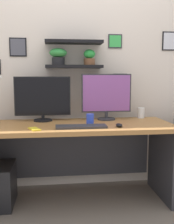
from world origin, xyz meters
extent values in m
plane|color=#70665B|center=(0.00, 0.00, 0.00)|extent=(8.00, 8.00, 0.00)
cube|color=beige|center=(0.00, 0.44, 1.35)|extent=(4.40, 0.04, 2.70)
cube|color=black|center=(0.00, 0.32, 1.29)|extent=(0.58, 0.20, 0.03)
cube|color=black|center=(0.00, 0.32, 1.53)|extent=(0.58, 0.20, 0.03)
cylinder|color=black|center=(-0.16, 0.32, 1.34)|extent=(0.13, 0.13, 0.08)
ellipsoid|color=#308D3F|center=(-0.16, 0.32, 1.42)|extent=(0.18, 0.18, 0.09)
cylinder|color=brown|center=(0.16, 0.32, 1.33)|extent=(0.12, 0.12, 0.07)
ellipsoid|color=green|center=(0.16, 0.32, 1.41)|extent=(0.12, 0.12, 0.09)
cube|color=black|center=(0.51, 0.42, 1.14)|extent=(0.15, 0.02, 0.15)
cube|color=#4C4C56|center=(0.51, 0.41, 1.14)|extent=(0.13, 0.00, 0.13)
cube|color=black|center=(-0.56, 0.42, 1.48)|extent=(0.17, 0.02, 0.19)
cube|color=#4C4C56|center=(-0.56, 0.41, 1.48)|extent=(0.15, 0.00, 0.16)
cube|color=#2D2D33|center=(0.45, 0.42, 1.56)|extent=(0.15, 0.02, 0.15)
cube|color=green|center=(0.45, 0.41, 1.56)|extent=(0.12, 0.00, 0.12)
cube|color=black|center=(1.07, 0.42, 1.57)|extent=(0.20, 0.02, 0.20)
cube|color=silver|center=(1.07, 0.41, 1.57)|extent=(0.18, 0.00, 0.18)
cube|color=#9E6B38|center=(0.00, 0.00, 0.73)|extent=(1.78, 0.68, 0.04)
cube|color=#2D2D33|center=(0.83, 0.00, 0.35)|extent=(0.04, 0.62, 0.71)
cube|color=#2D2D33|center=(0.00, 0.30, 0.39)|extent=(1.58, 0.02, 0.50)
cylinder|color=black|center=(-0.32, 0.21, 0.76)|extent=(0.18, 0.18, 0.02)
cylinder|color=black|center=(-0.32, 0.21, 0.79)|extent=(0.03, 0.03, 0.05)
cube|color=black|center=(-0.32, 0.22, 1.00)|extent=(0.54, 0.02, 0.38)
cube|color=black|center=(-0.32, 0.21, 1.00)|extent=(0.52, 0.00, 0.36)
cylinder|color=#2D2D33|center=(0.32, 0.21, 0.76)|extent=(0.18, 0.18, 0.02)
cylinder|color=#2D2D33|center=(0.32, 0.21, 0.80)|extent=(0.03, 0.03, 0.07)
cube|color=#2D2D33|center=(0.32, 0.22, 1.02)|extent=(0.50, 0.02, 0.38)
cube|color=#8C4C99|center=(0.32, 0.21, 1.02)|extent=(0.48, 0.00, 0.36)
cube|color=#2D2D33|center=(0.02, -0.18, 0.76)|extent=(0.44, 0.14, 0.02)
ellipsoid|color=black|center=(0.35, -0.18, 0.77)|extent=(0.06, 0.09, 0.03)
cube|color=yellow|center=(-0.37, -0.21, 0.76)|extent=(0.12, 0.16, 0.01)
cylinder|color=blue|center=(0.12, -0.04, 0.80)|extent=(0.07, 0.07, 0.10)
cylinder|color=white|center=(0.70, 0.28, 0.81)|extent=(0.07, 0.07, 0.11)
cube|color=black|center=(-0.68, 0.01, 0.19)|extent=(0.18, 0.40, 0.38)
camera|label=1|loc=(-0.21, -2.46, 1.20)|focal=43.43mm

